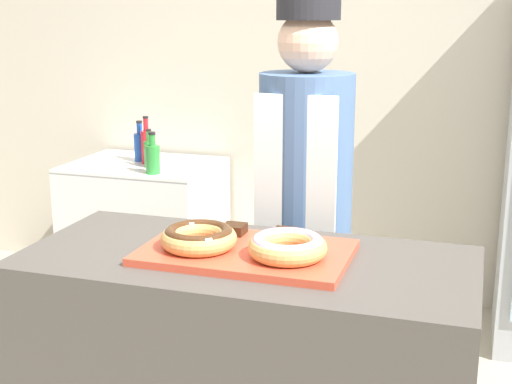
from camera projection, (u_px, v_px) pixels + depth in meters
The scene contains 12 objects.
wall_back at pixel (365, 69), 4.05m from camera, with size 8.00×0.06×2.70m.
serving_tray at pixel (246, 253), 2.19m from camera, with size 0.63×0.40×0.02m.
donut_chocolate_glaze at pixel (199, 237), 2.18m from camera, with size 0.24×0.24×0.07m.
donut_light_glaze at pixel (287, 246), 2.10m from camera, with size 0.24×0.24×0.07m.
brownie_back_left at pixel (234, 229), 2.33m from camera, with size 0.07×0.07×0.03m.
brownie_back_right at pixel (285, 234), 2.28m from camera, with size 0.07×0.07×0.03m.
baker_person at pixel (305, 213), 2.76m from camera, with size 0.36×0.36×1.71m.
chest_freezer at pixel (146, 227), 4.29m from camera, with size 0.85×0.66×0.80m.
bottle_green at pixel (153, 158), 3.90m from camera, with size 0.08×0.08×0.23m.
bottle_green_b at pixel (149, 153), 4.06m from camera, with size 0.06×0.06×0.22m.
bottle_red at pixel (147, 145), 4.16m from camera, with size 0.06×0.06×0.28m.
bottle_blue at pixel (140, 146), 4.23m from camera, with size 0.07×0.07×0.24m.
Camera 1 is at (0.66, -1.97, 1.66)m, focal length 50.00 mm.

